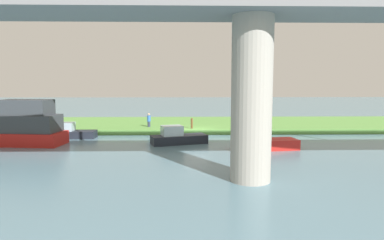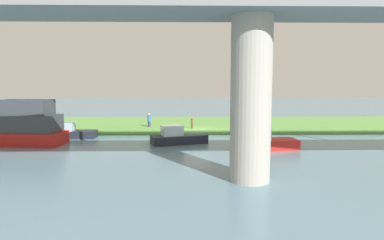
{
  "view_description": "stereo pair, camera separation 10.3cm",
  "coord_description": "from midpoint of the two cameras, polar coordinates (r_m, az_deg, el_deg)",
  "views": [
    {
      "loc": [
        1.16,
        31.8,
        5.03
      ],
      "look_at": [
        0.47,
        5.0,
        2.0
      ],
      "focal_mm": 31.49,
      "sensor_mm": 36.0,
      "label": 1
    },
    {
      "loc": [
        1.05,
        31.8,
        5.03
      ],
      "look_at": [
        0.47,
        5.0,
        2.0
      ],
      "focal_mm": 31.49,
      "sensor_mm": 36.0,
      "label": 2
    }
  ],
  "objects": [
    {
      "name": "ground_plane",
      "position": [
        32.21,
        0.73,
        -2.53
      ],
      "size": [
        160.0,
        160.0,
        0.0
      ],
      "primitive_type": "plane",
      "color": "slate"
    },
    {
      "name": "grassy_bank",
      "position": [
        38.11,
        0.42,
        -0.75
      ],
      "size": [
        80.0,
        12.0,
        0.5
      ],
      "primitive_type": "cube",
      "color": "#5B9342",
      "rests_on": "ground"
    },
    {
      "name": "bridge_pylon",
      "position": [
        17.09,
        10.11,
        3.34
      ],
      "size": [
        2.05,
        2.05,
        8.27
      ],
      "primitive_type": "cylinder",
      "color": "#9E998E",
      "rests_on": "ground"
    },
    {
      "name": "bridge_span",
      "position": [
        17.49,
        10.41,
        18.66
      ],
      "size": [
        74.21,
        4.3,
        3.25
      ],
      "color": "slate",
      "rests_on": "bridge_pylon"
    },
    {
      "name": "person_on_bank",
      "position": [
        34.41,
        -7.18,
        0.01
      ],
      "size": [
        0.46,
        0.46,
        1.39
      ],
      "color": "#2D334C",
      "rests_on": "grassy_bank"
    },
    {
      "name": "mooring_post",
      "position": [
        32.96,
        0.09,
        -0.57
      ],
      "size": [
        0.2,
        0.2,
        1.0
      ],
      "primitive_type": "cylinder",
      "color": "brown",
      "rests_on": "grassy_bank"
    },
    {
      "name": "pontoon_yellow",
      "position": [
        30.48,
        -27.26,
        -0.97
      ],
      "size": [
        8.04,
        3.48,
        3.99
      ],
      "color": "red",
      "rests_on": "ground"
    },
    {
      "name": "motorboat_white",
      "position": [
        27.57,
        -2.39,
        -2.93
      ],
      "size": [
        4.81,
        2.89,
        1.51
      ],
      "color": "#1E232D",
      "rests_on": "ground"
    },
    {
      "name": "houseboat_blue",
      "position": [
        25.79,
        12.03,
        -3.64
      ],
      "size": [
        5.05,
        2.4,
        1.62
      ],
      "color": "red",
      "rests_on": "ground"
    },
    {
      "name": "riverboat_paddlewheel",
      "position": [
        32.29,
        -19.82,
        -1.99
      ],
      "size": [
        4.27,
        1.54,
        1.42
      ],
      "color": "#1E232D",
      "rests_on": "ground"
    }
  ]
}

